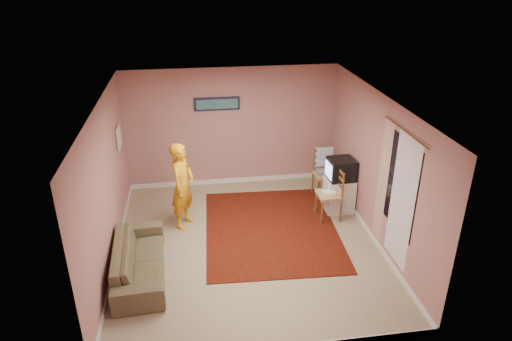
{
  "coord_description": "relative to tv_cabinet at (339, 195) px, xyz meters",
  "views": [
    {
      "loc": [
        -0.85,
        -6.72,
        4.57
      ],
      "look_at": [
        0.24,
        0.6,
        1.14
      ],
      "focal_mm": 32.0,
      "sensor_mm": 36.0,
      "label": 1
    }
  ],
  "objects": [
    {
      "name": "dvd_player",
      "position": [
        -0.1,
        0.63,
        0.21
      ],
      "size": [
        0.42,
        0.33,
        0.07
      ],
      "primitive_type": "cube",
      "rotation": [
        0.0,
        0.0,
        -0.13
      ],
      "color": "#ACADB1",
      "rests_on": "chair_a"
    },
    {
      "name": "sofa",
      "position": [
        -3.75,
        -1.54,
        -0.06
      ],
      "size": [
        0.86,
        1.97,
        0.57
      ],
      "primitive_type": "imported",
      "rotation": [
        0.0,
        0.0,
        1.62
      ],
      "color": "brown",
      "rests_on": "ground"
    },
    {
      "name": "curtain_rod",
      "position": [
        0.25,
        -1.85,
        1.98
      ],
      "size": [
        0.02,
        1.4,
        0.02
      ],
      "primitive_type": "cylinder",
      "rotation": [
        1.57,
        0.0,
        0.0
      ],
      "color": "brown",
      "rests_on": "wall_right"
    },
    {
      "name": "baseboard_right",
      "position": [
        0.29,
        -0.95,
        -0.29
      ],
      "size": [
        0.02,
        5.0,
        0.1
      ],
      "primitive_type": "cube",
      "color": "silver",
      "rests_on": "ground"
    },
    {
      "name": "chair_b",
      "position": [
        -0.29,
        -0.26,
        0.28
      ],
      "size": [
        0.45,
        0.47,
        0.55
      ],
      "rotation": [
        0.0,
        0.0,
        -1.55
      ],
      "color": "tan",
      "rests_on": "ground"
    },
    {
      "name": "tv_cabinet",
      "position": [
        0.0,
        0.0,
        0.0
      ],
      "size": [
        0.54,
        0.49,
        0.68
      ],
      "primitive_type": "cube",
      "color": "silver",
      "rests_on": "ground"
    },
    {
      "name": "wall_front",
      "position": [
        -1.95,
        -3.45,
        0.96
      ],
      "size": [
        4.5,
        0.02,
        2.6
      ],
      "primitive_type": "cube",
      "color": "#9F6868",
      "rests_on": "ground"
    },
    {
      "name": "wall_left",
      "position": [
        -4.2,
        -0.95,
        0.96
      ],
      "size": [
        0.02,
        5.0,
        2.6
      ],
      "primitive_type": "cube",
      "color": "#9F6868",
      "rests_on": "ground"
    },
    {
      "name": "ground",
      "position": [
        -1.95,
        -0.95,
        -0.34
      ],
      "size": [
        5.0,
        5.0,
        0.0
      ],
      "primitive_type": "plane",
      "color": "tan",
      "rests_on": "ground"
    },
    {
      "name": "baseboard_left",
      "position": [
        -4.19,
        -0.95,
        -0.29
      ],
      "size": [
        0.02,
        5.0,
        0.1
      ],
      "primitive_type": "cube",
      "color": "silver",
      "rests_on": "ground"
    },
    {
      "name": "picture_left",
      "position": [
        -4.17,
        0.65,
        1.21
      ],
      "size": [
        0.04,
        0.38,
        0.42
      ],
      "color": "#CDBA8D",
      "rests_on": "wall_left"
    },
    {
      "name": "blue_throw",
      "position": [
        -0.1,
        0.82,
        0.48
      ],
      "size": [
        0.39,
        0.05,
        0.41
      ],
      "primitive_type": "cube",
      "color": "#7F95D0",
      "rests_on": "chair_a"
    },
    {
      "name": "wall_right",
      "position": [
        0.3,
        -0.95,
        0.96
      ],
      "size": [
        0.02,
        5.0,
        2.6
      ],
      "primitive_type": "cube",
      "color": "#9F6868",
      "rests_on": "ground"
    },
    {
      "name": "picture_back",
      "position": [
        -2.25,
        1.52,
        1.51
      ],
      "size": [
        0.95,
        0.04,
        0.28
      ],
      "color": "#121933",
      "rests_on": "wall_back"
    },
    {
      "name": "game_console",
      "position": [
        -0.29,
        -0.26,
        0.2
      ],
      "size": [
        0.23,
        0.17,
        0.05
      ],
      "primitive_type": "cube",
      "rotation": [
        0.0,
        0.0,
        0.0
      ],
      "color": "white",
      "rests_on": "chair_b"
    },
    {
      "name": "wall_back",
      "position": [
        -1.95,
        1.55,
        0.96
      ],
      "size": [
        4.5,
        0.02,
        2.6
      ],
      "primitive_type": "cube",
      "color": "#9F6868",
      "rests_on": "ground"
    },
    {
      "name": "curtain_floral",
      "position": [
        0.26,
        -1.3,
        0.91
      ],
      "size": [
        0.01,
        0.35,
        2.1
      ],
      "primitive_type": "cube",
      "color": "beige",
      "rests_on": "wall_right"
    },
    {
      "name": "crt_tv",
      "position": [
        -0.0,
        -0.0,
        0.55
      ],
      "size": [
        0.51,
        0.46,
        0.42
      ],
      "rotation": [
        0.0,
        0.0,
        0.04
      ],
      "color": "black",
      "rests_on": "tv_cabinet"
    },
    {
      "name": "window",
      "position": [
        0.29,
        -1.85,
        1.11
      ],
      "size": [
        0.01,
        1.1,
        1.5
      ],
      "primitive_type": "cube",
      "color": "black",
      "rests_on": "wall_right"
    },
    {
      "name": "ceiling",
      "position": [
        -1.95,
        -0.95,
        2.26
      ],
      "size": [
        4.5,
        5.0,
        0.02
      ],
      "primitive_type": "cube",
      "color": "white",
      "rests_on": "wall_back"
    },
    {
      "name": "baseboard_back",
      "position": [
        -1.95,
        1.54,
        -0.29
      ],
      "size": [
        4.5,
        0.02,
        0.1
      ],
      "primitive_type": "cube",
      "color": "silver",
      "rests_on": "ground"
    },
    {
      "name": "chair_a",
      "position": [
        -0.1,
        0.63,
        0.28
      ],
      "size": [
        0.48,
        0.46,
        0.55
      ],
      "rotation": [
        0.0,
        0.0,
        0.06
      ],
      "color": "tan",
      "rests_on": "ground"
    },
    {
      "name": "curtain_sheer",
      "position": [
        0.28,
        -2.0,
        0.91
      ],
      "size": [
        0.01,
        0.75,
        2.1
      ],
      "primitive_type": "cube",
      "color": "silver",
      "rests_on": "wall_right"
    },
    {
      "name": "person",
      "position": [
        -3.03,
        -0.12,
        0.48
      ],
      "size": [
        0.61,
        0.71,
        1.65
      ],
      "primitive_type": "imported",
      "rotation": [
        0.0,
        0.0,
        1.15
      ],
      "color": "orange",
      "rests_on": "ground"
    },
    {
      "name": "area_rug",
      "position": [
        -1.45,
        -0.52,
        -0.33
      ],
      "size": [
        2.55,
        3.12,
        0.02
      ],
      "primitive_type": "cube",
      "rotation": [
        0.0,
        0.0,
        -0.05
      ],
      "color": "black",
      "rests_on": "ground"
    }
  ]
}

